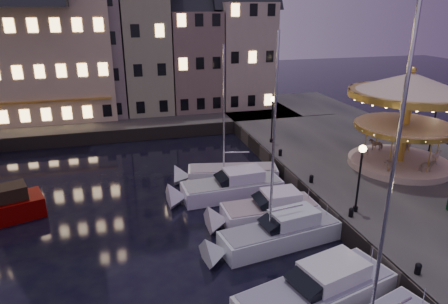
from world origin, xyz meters
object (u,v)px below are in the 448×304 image
object	(u,v)px
bollard_a	(418,268)
motorboat_f	(225,175)
streetlamp_d	(434,123)
carousel	(408,102)
motorboat_e	(227,189)
bollard_c	(311,178)
motorboat_c	(274,235)
bollard_d	(280,152)
streetlamp_c	(272,113)
streetlamp_b	(360,169)
motorboat_b	(310,297)
motorboat_d	(263,212)
bollard_b	(351,212)

from	to	relation	value
bollard_a	motorboat_f	world-z (taller)	motorboat_f
streetlamp_d	carousel	xyz separation A→B (m)	(-4.00, -1.43, 2.24)
motorboat_e	bollard_c	bearing A→B (deg)	-18.91
motorboat_c	motorboat_e	size ratio (longest dim) A/B	1.32
carousel	bollard_d	bearing A→B (deg)	150.70
streetlamp_c	streetlamp_b	bearing A→B (deg)	-90.00
bollard_c	bollard_d	xyz separation A→B (m)	(0.00, 5.50, 0.00)
bollard_d	motorboat_e	size ratio (longest dim) A/B	0.07
motorboat_b	motorboat_c	distance (m)	5.12
streetlamp_c	motorboat_e	distance (m)	9.99
motorboat_e	carousel	bearing A→B (deg)	-3.57
bollard_c	streetlamp_b	bearing A→B (deg)	-82.41
motorboat_b	motorboat_d	xyz separation A→B (m)	(0.76, 7.87, -0.01)
bollard_d	motorboat_d	world-z (taller)	motorboat_d
bollard_a	motorboat_f	xyz separation A→B (m)	(-4.94, 15.08, -1.07)
bollard_a	motorboat_b	distance (m)	5.17
streetlamp_b	bollard_d	distance (m)	10.30
streetlamp_c	streetlamp_d	bearing A→B (deg)	-29.91
motorboat_e	bollard_b	bearing A→B (deg)	-51.11
streetlamp_b	motorboat_b	world-z (taller)	streetlamp_b
bollard_b	motorboat_b	xyz separation A→B (m)	(-5.04, -4.90, -0.96)
bollard_c	motorboat_f	world-z (taller)	motorboat_f
streetlamp_b	motorboat_c	bearing A→B (deg)	-176.79
streetlamp_d	bollard_b	world-z (taller)	streetlamp_d
bollard_a	bollard_b	xyz separation A→B (m)	(0.00, 5.50, 0.00)
bollard_d	bollard_c	bearing A→B (deg)	-90.00
motorboat_f	bollard_c	bearing A→B (deg)	-42.87
streetlamp_d	motorboat_d	world-z (taller)	streetlamp_d
bollard_d	carousel	distance (m)	10.18
streetlamp_d	motorboat_c	distance (m)	18.41
streetlamp_c	bollard_a	size ratio (longest dim) A/B	7.32
streetlamp_b	motorboat_f	xyz separation A→B (m)	(-5.54, 9.08, -3.49)
streetlamp_d	bollard_d	bearing A→B (deg)	165.85
motorboat_b	carousel	xyz separation A→B (m)	(12.94, 10.97, 5.61)
streetlamp_d	motorboat_b	xyz separation A→B (m)	(-16.94, -12.40, -3.37)
streetlamp_b	motorboat_d	size ratio (longest dim) A/B	0.60
bollard_c	carousel	bearing A→B (deg)	7.70
bollard_c	bollard_b	bearing A→B (deg)	-90.00
bollard_c	motorboat_b	size ratio (longest dim) A/B	0.07
motorboat_c	motorboat_e	world-z (taller)	motorboat_c
bollard_b	motorboat_c	size ratio (longest dim) A/B	0.05
bollard_a	bollard_b	size ratio (longest dim) A/B	1.00
streetlamp_d	bollard_a	bearing A→B (deg)	-132.47
streetlamp_d	bollard_a	world-z (taller)	streetlamp_d
bollard_c	carousel	world-z (taller)	carousel
streetlamp_c	motorboat_d	distance (m)	12.53
streetlamp_d	motorboat_e	bearing A→B (deg)	-178.06
streetlamp_c	motorboat_e	xyz separation A→B (m)	(-6.17, -7.09, -3.37)
bollard_b	motorboat_c	world-z (taller)	motorboat_c
motorboat_c	motorboat_d	bearing A→B (deg)	81.93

